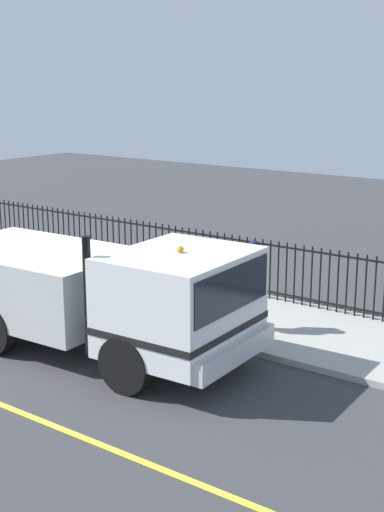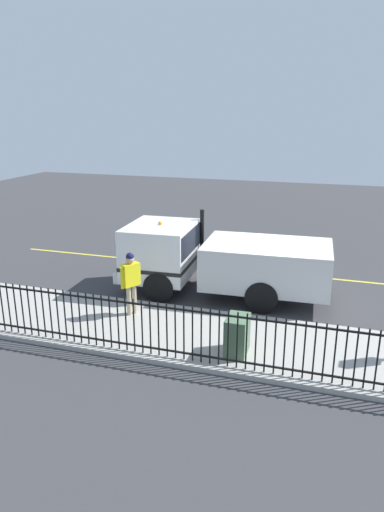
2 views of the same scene
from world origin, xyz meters
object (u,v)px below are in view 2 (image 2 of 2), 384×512
Objects in this scene: worker_standing at (131,277)px; traffic_cone at (289,276)px; work_truck at (211,257)px; utility_cabinet at (237,335)px.

worker_standing is 5.74m from traffic_cone.
work_truck is 3.66× the size of worker_standing.
traffic_cone is at bearing 173.42° from utility_cabinet.
utility_cabinet is 5.43m from traffic_cone.
utility_cabinet is at bearing -158.78° from work_truck.
worker_standing reaches higher than utility_cabinet.
traffic_cone is (-5.39, 0.62, -0.30)m from utility_cabinet.
work_truck reaches higher than utility_cabinet.
worker_standing reaches higher than traffic_cone.
work_truck reaches higher than traffic_cone.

